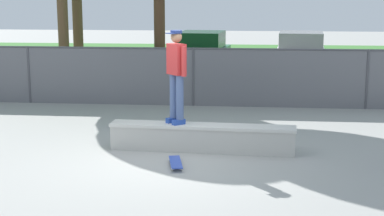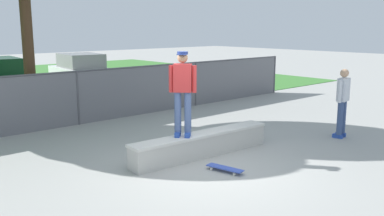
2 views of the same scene
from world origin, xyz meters
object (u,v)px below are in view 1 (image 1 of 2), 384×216
concrete_ledge (202,138)px  car_white (301,54)px  skateboard (176,162)px  car_green (201,53)px  skateboarder (176,72)px

concrete_ledge → car_white: bearing=75.8°
concrete_ledge → skateboard: (-0.39, -1.10, -0.20)m
car_green → car_white: same height
concrete_ledge → skateboard: concrete_ledge is taller
skateboarder → car_green: (-0.45, 10.99, -0.73)m
concrete_ledge → car_green: bearing=95.0°
concrete_ledge → car_green: size_ratio=0.85×
concrete_ledge → skateboarder: skateboarder is taller
car_green → car_white: 3.79m
skateboard → car_green: car_green is taller
car_green → car_white: (3.79, 0.15, 0.00)m
concrete_ledge → car_white: (2.82, 11.20, 0.57)m
concrete_ledge → skateboard: size_ratio=4.48×
skateboarder → car_green: skateboarder is taller
car_green → car_white: size_ratio=1.00×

